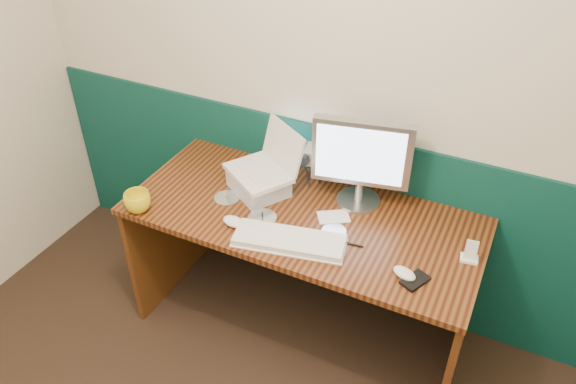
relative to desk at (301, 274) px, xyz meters
The scene contains 19 objects.
back_wall 0.95m from the desk, 77.06° to the left, with size 3.50×0.04×2.50m, color beige.
wainscot 0.39m from the desk, 76.65° to the left, with size 3.48×0.02×1.00m, color #083732.
desk is the anchor object (origin of this frame).
laptop_riser 0.50m from the desk, 164.58° to the left, with size 0.25×0.22×0.09m, color silver.
laptop 0.65m from the desk, 164.58° to the left, with size 0.29×0.23×0.25m, color silver, non-canonical shape.
monitor 0.65m from the desk, 45.20° to the left, with size 0.43×0.12×0.43m, color #ACADB1, non-canonical shape.
keyboard 0.44m from the desk, 80.90° to the right, with size 0.47×0.16×0.03m, color white.
mouse_right 0.68m from the desk, 19.57° to the right, with size 0.10×0.06×0.03m, color silver.
mouse_left 0.50m from the desk, 139.69° to the right, with size 0.11×0.06×0.04m, color white.
mug 0.85m from the desk, 156.24° to the right, with size 0.12×0.12×0.09m, color yellow.
camcorder 0.54m from the desk, 103.82° to the left, with size 0.10×0.14×0.22m, color silver, non-canonical shape.
cd_spindle 0.43m from the desk, 136.89° to the right, with size 0.13×0.13×0.03m, color silver.
cd_loose_a 0.53m from the desk, behind, with size 0.12×0.12×0.00m, color #ADB7BE.
cd_loose_b 0.42m from the desk, 15.80° to the right, with size 0.11×0.11×0.00m, color silver.
pen 0.46m from the desk, 23.01° to the right, with size 0.01×0.01×0.15m, color black.
papers 0.40m from the desk, 16.19° to the left, with size 0.14×0.09×0.00m, color white.
dock 0.83m from the desk, ahead, with size 0.07×0.05×0.01m, color white.
music_player 0.85m from the desk, ahead, with size 0.05×0.01×0.08m, color silver.
pda 0.71m from the desk, 18.95° to the right, with size 0.07×0.11×0.01m, color black.
Camera 1 is at (0.72, -0.43, 2.31)m, focal length 35.00 mm.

